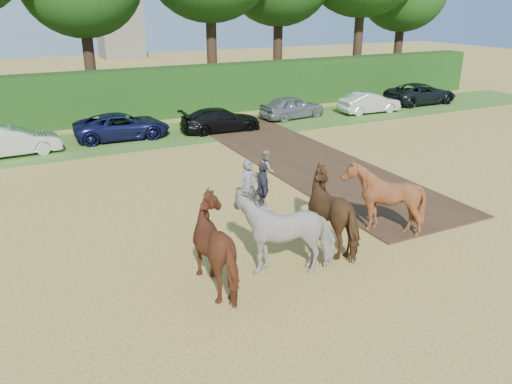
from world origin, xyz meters
TOP-DOWN VIEW (x-y plane):
  - ground at (0.00, 0.00)m, footprint 120.00×120.00m
  - earth_strip at (1.50, 7.00)m, footprint 4.50×17.00m
  - grass_verge at (0.00, 14.00)m, footprint 50.00×5.00m
  - hedgerow at (0.00, 18.50)m, footprint 46.00×1.60m
  - spectator_near at (-1.72, 4.36)m, footprint 0.85×0.92m
  - spectator_far at (-3.02, 2.17)m, footprint 0.75×1.16m
  - plough_team at (-3.12, -0.88)m, footprint 7.26×5.51m
  - parked_cars at (1.37, 14.10)m, footprint 35.93×3.34m

SIDE VIEW (x-z plane):
  - ground at x=0.00m, z-range 0.00..0.00m
  - grass_verge at x=0.00m, z-range 0.00..0.03m
  - earth_strip at x=1.50m, z-range 0.00..0.05m
  - parked_cars at x=1.37m, z-range -0.03..1.41m
  - spectator_near at x=-1.72m, z-range 0.00..1.53m
  - spectator_far at x=-3.02m, z-range 0.00..1.83m
  - plough_team at x=-3.12m, z-range -0.01..2.21m
  - hedgerow at x=0.00m, z-range 0.00..3.00m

